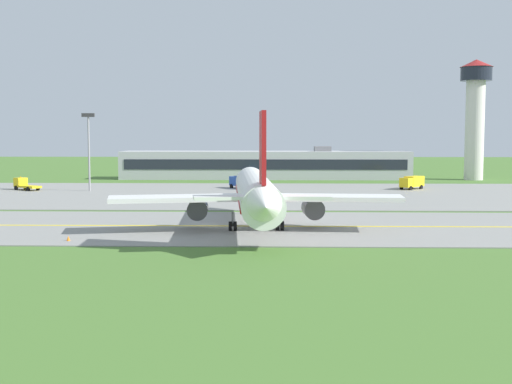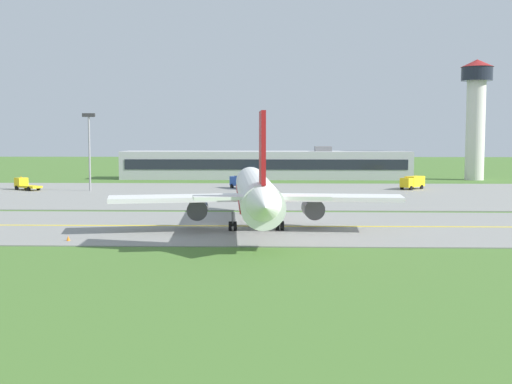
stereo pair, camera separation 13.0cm
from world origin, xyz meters
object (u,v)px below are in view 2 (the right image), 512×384
at_px(airplane_lead, 256,193).
at_px(service_truck_catering, 412,182).
at_px(apron_light_mast, 89,142).
at_px(service_truck_baggage, 25,184).
at_px(control_tower, 476,108).
at_px(service_truck_fuel, 242,181).

bearing_deg(airplane_lead, service_truck_catering, 62.27).
distance_m(service_truck_catering, apron_light_mast, 62.53).
distance_m(service_truck_baggage, control_tower, 102.27).
relative_size(service_truck_catering, control_tower, 0.21).
bearing_deg(airplane_lead, control_tower, 59.50).
height_order(service_truck_baggage, control_tower, control_tower).
height_order(control_tower, apron_light_mast, control_tower).
bearing_deg(service_truck_baggage, service_truck_fuel, 5.92).
height_order(airplane_lead, service_truck_catering, airplane_lead).
relative_size(airplane_lead, service_truck_baggage, 6.24).
bearing_deg(service_truck_baggage, airplane_lead, -48.26).
bearing_deg(airplane_lead, service_truck_baggage, 131.74).
height_order(service_truck_fuel, apron_light_mast, apron_light_mast).
bearing_deg(service_truck_catering, service_truck_baggage, -177.17).
height_order(service_truck_fuel, control_tower, control_tower).
height_order(service_truck_catering, apron_light_mast, apron_light_mast).
distance_m(service_truck_baggage, apron_light_mast, 15.49).
distance_m(airplane_lead, service_truck_catering, 62.37).
xyz_separation_m(airplane_lead, control_tower, (49.64, 84.27, 12.86)).
relative_size(service_truck_baggage, service_truck_fuel, 1.05).
distance_m(airplane_lead, control_tower, 98.65).
relative_size(airplane_lead, apron_light_mast, 2.70).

